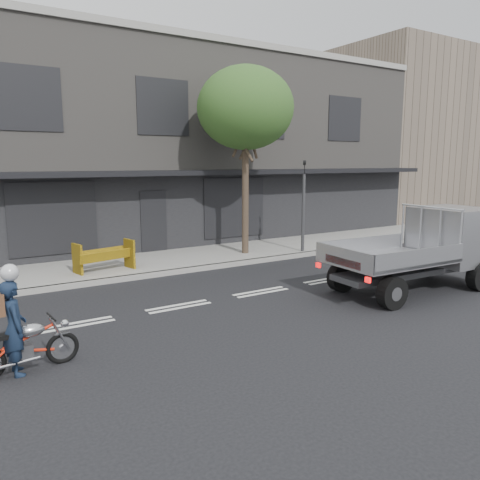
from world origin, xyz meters
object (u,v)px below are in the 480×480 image
at_px(traffic_light_pole, 303,211).
at_px(flatbed_ute, 441,240).
at_px(rider, 14,328).
at_px(street_tree, 245,109).
at_px(motorcycle, 26,345).
at_px(construction_barrier, 107,257).

height_order(traffic_light_pole, flatbed_ute, traffic_light_pole).
bearing_deg(rider, street_tree, -58.59).
height_order(street_tree, rider, street_tree).
height_order(traffic_light_pole, motorcycle, traffic_light_pole).
bearing_deg(flatbed_ute, traffic_light_pole, 97.31).
xyz_separation_m(street_tree, traffic_light_pole, (2.00, -0.85, -3.63)).
bearing_deg(flatbed_ute, motorcycle, -178.45).
relative_size(motorcycle, rider, 1.09).
height_order(street_tree, motorcycle, street_tree).
relative_size(street_tree, flatbed_ute, 1.35).
distance_m(traffic_light_pole, motorcycle, 11.54).
bearing_deg(motorcycle, construction_barrier, 57.50).
xyz_separation_m(traffic_light_pole, rider, (-10.36, -5.24, -0.86)).
bearing_deg(street_tree, rider, -143.95).
xyz_separation_m(flatbed_ute, construction_barrier, (-7.65, 5.90, -0.67)).
height_order(traffic_light_pole, construction_barrier, traffic_light_pole).
bearing_deg(construction_barrier, traffic_light_pole, -3.67).
distance_m(rider, construction_barrier, 6.52).
distance_m(traffic_light_pole, rider, 11.64).
bearing_deg(construction_barrier, flatbed_ute, -37.63).
bearing_deg(street_tree, motorcycle, -143.45).
bearing_deg(flatbed_ute, rider, -178.43).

